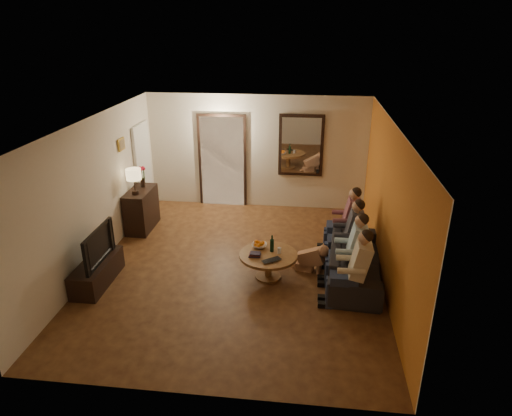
# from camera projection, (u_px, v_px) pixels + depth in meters

# --- Properties ---
(floor) EXTENTS (5.00, 6.00, 0.01)m
(floor) POSITION_uv_depth(u_px,v_px,m) (237.00, 268.00, 8.15)
(floor) COLOR #432212
(floor) RESTS_ON ground
(ceiling) EXTENTS (5.00, 6.00, 0.01)m
(ceiling) POSITION_uv_depth(u_px,v_px,m) (235.00, 123.00, 7.15)
(ceiling) COLOR white
(ceiling) RESTS_ON back_wall
(back_wall) EXTENTS (5.00, 0.02, 2.60)m
(back_wall) POSITION_uv_depth(u_px,v_px,m) (257.00, 152.00, 10.40)
(back_wall) COLOR beige
(back_wall) RESTS_ON floor
(front_wall) EXTENTS (5.00, 0.02, 2.60)m
(front_wall) POSITION_uv_depth(u_px,v_px,m) (192.00, 302.00, 4.90)
(front_wall) COLOR beige
(front_wall) RESTS_ON floor
(left_wall) EXTENTS (0.02, 6.00, 2.60)m
(left_wall) POSITION_uv_depth(u_px,v_px,m) (94.00, 194.00, 7.92)
(left_wall) COLOR beige
(left_wall) RESTS_ON floor
(right_wall) EXTENTS (0.02, 6.00, 2.60)m
(right_wall) POSITION_uv_depth(u_px,v_px,m) (389.00, 207.00, 7.38)
(right_wall) COLOR beige
(right_wall) RESTS_ON floor
(orange_accent) EXTENTS (0.01, 6.00, 2.60)m
(orange_accent) POSITION_uv_depth(u_px,v_px,m) (388.00, 207.00, 7.38)
(orange_accent) COLOR #C36C21
(orange_accent) RESTS_ON right_wall
(kitchen_doorway) EXTENTS (1.00, 0.06, 2.10)m
(kitchen_doorway) POSITION_uv_depth(u_px,v_px,m) (222.00, 162.00, 10.56)
(kitchen_doorway) COLOR #FFE0A5
(kitchen_doorway) RESTS_ON floor
(door_trim) EXTENTS (1.12, 0.04, 2.22)m
(door_trim) POSITION_uv_depth(u_px,v_px,m) (222.00, 162.00, 10.56)
(door_trim) COLOR black
(door_trim) RESTS_ON floor
(fridge_glimpse) EXTENTS (0.45, 0.03, 1.70)m
(fridge_glimpse) POSITION_uv_depth(u_px,v_px,m) (233.00, 168.00, 10.60)
(fridge_glimpse) COLOR silver
(fridge_glimpse) RESTS_ON floor
(mirror_frame) EXTENTS (1.00, 0.05, 1.40)m
(mirror_frame) POSITION_uv_depth(u_px,v_px,m) (301.00, 145.00, 10.18)
(mirror_frame) COLOR black
(mirror_frame) RESTS_ON back_wall
(mirror_glass) EXTENTS (0.86, 0.02, 1.26)m
(mirror_glass) POSITION_uv_depth(u_px,v_px,m) (301.00, 146.00, 10.15)
(mirror_glass) COLOR white
(mirror_glass) RESTS_ON back_wall
(white_door) EXTENTS (0.06, 0.85, 2.04)m
(white_door) POSITION_uv_depth(u_px,v_px,m) (143.00, 169.00, 10.13)
(white_door) COLOR white
(white_door) RESTS_ON floor
(framed_art) EXTENTS (0.03, 0.28, 0.24)m
(framed_art) POSITION_uv_depth(u_px,v_px,m) (121.00, 144.00, 8.90)
(framed_art) COLOR #B28C33
(framed_art) RESTS_ON left_wall
(art_canvas) EXTENTS (0.01, 0.22, 0.18)m
(art_canvas) POSITION_uv_depth(u_px,v_px,m) (122.00, 144.00, 8.90)
(art_canvas) COLOR brown
(art_canvas) RESTS_ON left_wall
(dresser) EXTENTS (0.45, 0.96, 0.85)m
(dresser) POSITION_uv_depth(u_px,v_px,m) (141.00, 209.00, 9.54)
(dresser) COLOR black
(dresser) RESTS_ON floor
(table_lamp) EXTENTS (0.30, 0.30, 0.54)m
(table_lamp) POSITION_uv_depth(u_px,v_px,m) (134.00, 181.00, 9.07)
(table_lamp) COLOR beige
(table_lamp) RESTS_ON dresser
(flower_vase) EXTENTS (0.14, 0.14, 0.44)m
(flower_vase) POSITION_uv_depth(u_px,v_px,m) (142.00, 177.00, 9.49)
(flower_vase) COLOR red
(flower_vase) RESTS_ON dresser
(tv_stand) EXTENTS (0.45, 1.22, 0.41)m
(tv_stand) POSITION_uv_depth(u_px,v_px,m) (97.00, 272.00, 7.61)
(tv_stand) COLOR black
(tv_stand) RESTS_ON floor
(tv) EXTENTS (1.03, 0.14, 0.59)m
(tv) POSITION_uv_depth(u_px,v_px,m) (93.00, 246.00, 7.42)
(tv) COLOR black
(tv) RESTS_ON tv_stand
(sofa) EXTENTS (2.23, 1.02, 0.63)m
(sofa) POSITION_uv_depth(u_px,v_px,m) (355.00, 260.00, 7.77)
(sofa) COLOR black
(sofa) RESTS_ON floor
(person_a) EXTENTS (0.60, 0.40, 1.20)m
(person_a) POSITION_uv_depth(u_px,v_px,m) (355.00, 272.00, 6.85)
(person_a) COLOR tan
(person_a) RESTS_ON sofa
(person_b) EXTENTS (0.60, 0.40, 1.20)m
(person_b) POSITION_uv_depth(u_px,v_px,m) (352.00, 253.00, 7.40)
(person_b) COLOR tan
(person_b) RESTS_ON sofa
(person_c) EXTENTS (0.60, 0.40, 1.20)m
(person_c) POSITION_uv_depth(u_px,v_px,m) (349.00, 237.00, 7.95)
(person_c) COLOR tan
(person_c) RESTS_ON sofa
(person_d) EXTENTS (0.60, 0.40, 1.20)m
(person_d) POSITION_uv_depth(u_px,v_px,m) (347.00, 223.00, 8.50)
(person_d) COLOR tan
(person_d) RESTS_ON sofa
(dog) EXTENTS (0.60, 0.38, 0.56)m
(dog) POSITION_uv_depth(u_px,v_px,m) (311.00, 257.00, 7.95)
(dog) COLOR #B27552
(dog) RESTS_ON floor
(coffee_table) EXTENTS (1.09, 1.09, 0.45)m
(coffee_table) POSITION_uv_depth(u_px,v_px,m) (268.00, 266.00, 7.78)
(coffee_table) COLOR brown
(coffee_table) RESTS_ON floor
(bowl) EXTENTS (0.26, 0.26, 0.06)m
(bowl) POSITION_uv_depth(u_px,v_px,m) (259.00, 246.00, 7.90)
(bowl) COLOR white
(bowl) RESTS_ON coffee_table
(oranges) EXTENTS (0.20, 0.20, 0.08)m
(oranges) POSITION_uv_depth(u_px,v_px,m) (259.00, 242.00, 7.87)
(oranges) COLOR orange
(oranges) RESTS_ON bowl
(wine_bottle) EXTENTS (0.07, 0.07, 0.31)m
(wine_bottle) POSITION_uv_depth(u_px,v_px,m) (272.00, 243.00, 7.72)
(wine_bottle) COLOR black
(wine_bottle) RESTS_ON coffee_table
(wine_glass) EXTENTS (0.06, 0.06, 0.10)m
(wine_glass) POSITION_uv_depth(u_px,v_px,m) (279.00, 250.00, 7.70)
(wine_glass) COLOR silver
(wine_glass) RESTS_ON coffee_table
(book_stack) EXTENTS (0.20, 0.15, 0.07)m
(book_stack) POSITION_uv_depth(u_px,v_px,m) (255.00, 254.00, 7.61)
(book_stack) COLOR black
(book_stack) RESTS_ON coffee_table
(laptop) EXTENTS (0.39, 0.37, 0.03)m
(laptop) POSITION_uv_depth(u_px,v_px,m) (273.00, 262.00, 7.42)
(laptop) COLOR black
(laptop) RESTS_ON coffee_table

